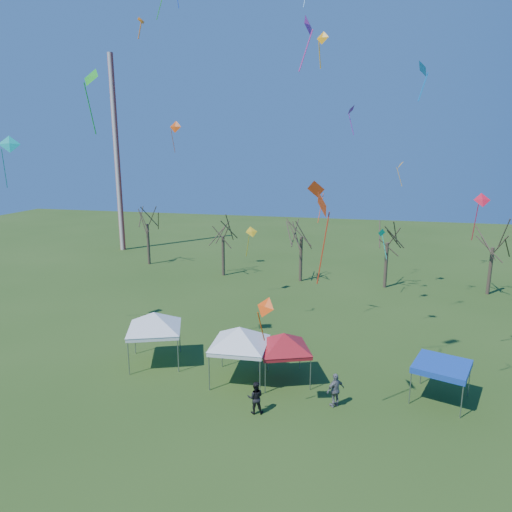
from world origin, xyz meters
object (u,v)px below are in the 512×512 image
at_px(radio_mast, 117,156).
at_px(tree_4, 495,230).
at_px(tree_1, 223,222).
at_px(person_grey, 335,390).
at_px(tree_3, 389,226).
at_px(tent_white_mid, 239,331).
at_px(person_dark, 255,398).
at_px(tree_2, 302,221).
at_px(tent_red, 284,336).
at_px(tree_0, 146,210).
at_px(tent_white_west, 154,316).
at_px(tent_blue, 442,367).

height_order(radio_mast, tree_4, radio_mast).
bearing_deg(tree_1, person_grey, -60.12).
distance_m(tree_3, tent_white_mid, 23.28).
bearing_deg(person_dark, radio_mast, -65.03).
bearing_deg(tree_2, tent_white_mid, -91.45).
distance_m(tree_3, tree_4, 9.32).
bearing_deg(tent_white_mid, tree_3, 67.20).
xyz_separation_m(tent_red, person_dark, (-0.80, -3.68, -1.90)).
distance_m(tree_0, tree_4, 36.36).
relative_size(radio_mast, tree_1, 3.31).
xyz_separation_m(tree_1, tree_2, (8.40, -0.27, 0.50)).
xyz_separation_m(tree_2, tent_white_west, (-6.34, -20.65, -3.14)).
xyz_separation_m(radio_mast, tent_blue, (36.14, -30.85, -10.55)).
bearing_deg(person_grey, radio_mast, -90.20).
relative_size(tree_0, tent_white_mid, 1.94).
distance_m(tree_0, tree_2, 18.72).
distance_m(tent_white_mid, tent_blue, 11.12).
height_order(person_grey, person_dark, person_grey).
distance_m(tree_3, person_grey, 23.65).
bearing_deg(tree_4, tree_1, 178.58).
bearing_deg(tent_red, tree_2, 95.27).
xyz_separation_m(tree_1, tree_4, (26.12, -0.65, 0.27)).
relative_size(radio_mast, person_dark, 14.58).
height_order(tree_2, tree_4, tree_2).
bearing_deg(radio_mast, tent_white_west, -57.48).
xyz_separation_m(tree_0, tent_blue, (28.99, -24.24, -4.53)).
bearing_deg(tree_2, tent_red, -84.73).
xyz_separation_m(tent_white_mid, tent_red, (2.49, 0.56, -0.34)).
relative_size(tree_0, tree_1, 1.12).
height_order(tent_white_mid, person_dark, tent_white_mid).
height_order(tree_4, person_dark, tree_4).
xyz_separation_m(tent_white_west, tent_white_mid, (5.79, -0.97, -0.05)).
bearing_deg(tree_4, tent_white_west, -139.88).
bearing_deg(tent_white_mid, tree_4, 49.31).
bearing_deg(tree_1, tent_white_west, -84.37).
relative_size(radio_mast, person_grey, 13.44).
relative_size(tree_1, tree_2, 0.92).
distance_m(tree_0, tent_white_mid, 30.65).
distance_m(tent_blue, person_grey, 5.86).
xyz_separation_m(tree_4, tent_white_mid, (-18.27, -21.25, -2.96)).
bearing_deg(tree_3, tent_red, -107.30).
relative_size(radio_mast, tent_white_west, 6.04).
bearing_deg(tent_white_west, tree_0, 117.17).
height_order(tree_1, tent_red, tree_1).
bearing_deg(tree_3, tent_blue, -84.25).
bearing_deg(tree_2, person_grey, -77.66).
bearing_deg(tent_blue, tent_white_mid, -177.98).
height_order(tree_0, tent_white_west, tree_0).
relative_size(tree_1, tent_white_mid, 1.73).
bearing_deg(tree_2, tent_blue, -63.68).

